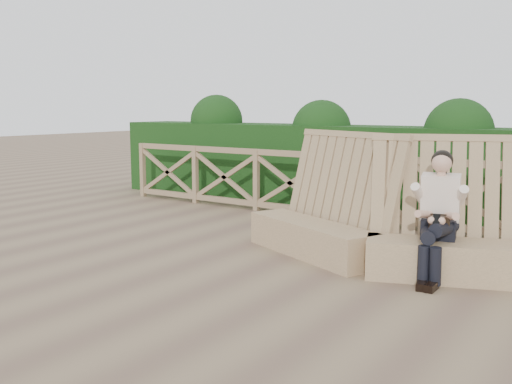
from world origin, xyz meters
The scene contains 5 objects.
ground centered at (0.00, 0.00, 0.00)m, with size 60.00×60.00×0.00m, color brown.
bench centered at (1.11, 1.43, 0.39)m, with size 3.82×1.43×1.55m.
woman centered at (1.78, 1.28, 0.73)m, with size 0.47×0.89×1.38m.
guardrail centered at (0.00, 3.50, 0.55)m, with size 10.10×0.09×1.10m.
hedge centered at (0.00, 4.70, 0.75)m, with size 12.00×1.20×1.50m, color black.
Camera 1 is at (3.61, -4.73, 1.84)m, focal length 40.00 mm.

